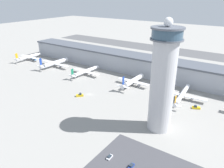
# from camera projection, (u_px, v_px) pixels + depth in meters

# --- Properties ---
(ground_plane) EXTENTS (1000.00, 1000.00, 0.00)m
(ground_plane) POSITION_uv_depth(u_px,v_px,m) (90.00, 94.00, 182.15)
(ground_plane) COLOR gray
(terminal_building) EXTENTS (276.98, 25.00, 19.15)m
(terminal_building) POSITION_uv_depth(u_px,v_px,m) (132.00, 63.00, 231.70)
(terminal_building) COLOR #A3A8B2
(terminal_building) RESTS_ON ground
(runway_strip) EXTENTS (415.48, 44.00, 0.01)m
(runway_strip) POSITION_uv_depth(u_px,v_px,m) (170.00, 50.00, 322.70)
(runway_strip) COLOR #515154
(runway_strip) RESTS_ON ground
(control_tower) EXTENTS (17.95, 17.95, 66.91)m
(control_tower) POSITION_uv_depth(u_px,v_px,m) (163.00, 79.00, 124.74)
(control_tower) COLOR #BCBCC1
(control_tower) RESTS_ON ground
(airplane_gate_alpha) EXTENTS (32.63, 35.26, 12.19)m
(airplane_gate_alpha) POSITION_uv_depth(u_px,v_px,m) (29.00, 57.00, 274.03)
(airplane_gate_alpha) COLOR white
(airplane_gate_alpha) RESTS_ON ground
(airplane_gate_bravo) EXTENTS (41.60, 38.56, 14.09)m
(airplane_gate_bravo) POSITION_uv_depth(u_px,v_px,m) (54.00, 63.00, 249.24)
(airplane_gate_bravo) COLOR silver
(airplane_gate_bravo) RESTS_ON ground
(airplane_gate_charlie) EXTENTS (33.33, 38.30, 11.31)m
(airplane_gate_charlie) POSITION_uv_depth(u_px,v_px,m) (86.00, 71.00, 224.38)
(airplane_gate_charlie) COLOR white
(airplane_gate_charlie) RESTS_ON ground
(airplane_gate_delta) EXTENTS (31.01, 35.17, 13.65)m
(airplane_gate_delta) POSITION_uv_depth(u_px,v_px,m) (133.00, 81.00, 198.00)
(airplane_gate_delta) COLOR white
(airplane_gate_delta) RESTS_ON ground
(airplane_gate_echo) EXTENTS (38.30, 42.89, 11.01)m
(airplane_gate_echo) POSITION_uv_depth(u_px,v_px,m) (182.00, 95.00, 172.95)
(airplane_gate_echo) COLOR silver
(airplane_gate_echo) RESTS_ON ground
(service_truck_catering) EXTENTS (7.80, 2.31, 2.48)m
(service_truck_catering) POSITION_uv_depth(u_px,v_px,m) (34.00, 59.00, 276.65)
(service_truck_catering) COLOR black
(service_truck_catering) RESTS_ON ground
(service_truck_fuel) EXTENTS (6.21, 4.67, 2.52)m
(service_truck_fuel) POSITION_uv_depth(u_px,v_px,m) (196.00, 107.00, 159.51)
(service_truck_fuel) COLOR black
(service_truck_fuel) RESTS_ON ground
(service_truck_baggage) EXTENTS (5.90, 5.83, 2.85)m
(service_truck_baggage) POSITION_uv_depth(u_px,v_px,m) (80.00, 95.00, 178.44)
(service_truck_baggage) COLOR black
(service_truck_baggage) RESTS_ON ground
(car_blue_compact) EXTENTS (1.77, 4.20, 1.59)m
(car_blue_compact) POSITION_uv_depth(u_px,v_px,m) (131.00, 166.00, 105.79)
(car_blue_compact) COLOR black
(car_blue_compact) RESTS_ON ground
(car_black_suv) EXTENTS (1.93, 4.19, 1.38)m
(car_black_suv) POSITION_uv_depth(u_px,v_px,m) (110.00, 157.00, 111.75)
(car_black_suv) COLOR black
(car_black_suv) RESTS_ON ground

